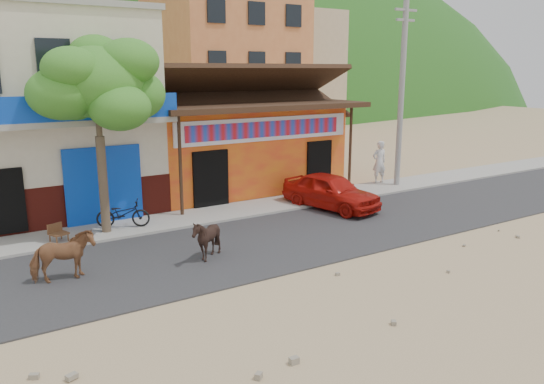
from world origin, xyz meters
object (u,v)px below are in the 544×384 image
(scooter, at_px, (123,214))
(cafe_chair_right, at_px, (58,226))
(cow_tan, at_px, (63,256))
(tree, at_px, (100,136))
(red_car, at_px, (331,191))
(pedestrian, at_px, (379,162))
(cow_dark, at_px, (206,239))
(utility_pole, at_px, (401,93))

(scooter, height_order, cafe_chair_right, cafe_chair_right)
(cafe_chair_right, bearing_deg, cow_tan, -118.76)
(cafe_chair_right, bearing_deg, tree, -10.02)
(red_car, height_order, pedestrian, pedestrian)
(pedestrian, distance_m, cafe_chair_right, 13.89)
(tree, distance_m, cow_dark, 4.83)
(red_car, bearing_deg, cafe_chair_right, 161.29)
(cow_dark, height_order, pedestrian, pedestrian)
(pedestrian, bearing_deg, cafe_chair_right, 13.81)
(tree, xyz_separation_m, cafe_chair_right, (-1.46, -0.26, -2.51))
(cow_dark, height_order, scooter, cow_dark)
(scooter, height_order, pedestrian, pedestrian)
(scooter, bearing_deg, cow_tan, 169.01)
(cow_tan, distance_m, red_car, 10.04)
(tree, distance_m, red_car, 8.38)
(scooter, relative_size, pedestrian, 0.89)
(cow_dark, xyz_separation_m, cafe_chair_right, (-3.14, 3.51, -0.02))
(red_car, height_order, cafe_chair_right, red_car)
(tree, bearing_deg, cow_tan, -120.27)
(scooter, distance_m, cafe_chair_right, 2.11)
(utility_pole, xyz_separation_m, pedestrian, (-0.43, 0.70, -3.06))
(cow_dark, distance_m, red_car, 6.73)
(cow_dark, distance_m, pedestrian, 11.67)
(tree, relative_size, red_car, 1.55)
(tree, height_order, utility_pole, utility_pole)
(utility_pole, xyz_separation_m, scooter, (-12.20, -0.02, -3.56))
(utility_pole, relative_size, cow_dark, 6.81)
(cow_tan, relative_size, cafe_chair_right, 1.51)
(cafe_chair_right, bearing_deg, utility_pole, -18.40)
(cow_tan, relative_size, pedestrian, 0.78)
(cow_tan, bearing_deg, utility_pole, -74.70)
(cow_tan, distance_m, pedestrian, 14.88)
(utility_pole, bearing_deg, tree, -179.10)
(utility_pole, relative_size, scooter, 4.74)
(tree, xyz_separation_m, pedestrian, (12.37, 0.90, -2.06))
(red_car, relative_size, scooter, 2.30)
(cow_tan, bearing_deg, cafe_chair_right, -6.50)
(utility_pole, relative_size, cow_tan, 5.40)
(red_car, bearing_deg, cow_tan, 178.95)
(utility_pole, xyz_separation_m, cow_tan, (-14.71, -3.48, -3.45))
(cow_tan, xyz_separation_m, cafe_chair_right, (0.45, 3.01, -0.05))
(red_car, xyz_separation_m, scooter, (-7.32, 1.45, -0.14))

